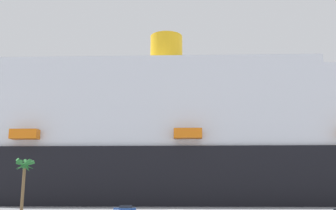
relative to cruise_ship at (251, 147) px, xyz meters
The scene contains 4 objects.
ground_plane 39.66m from the cruise_ship, 108.67° to the right, with size 600.00×600.00×0.00m, color gray.
cruise_ship is the anchor object (origin of this frame).
palm_tree 74.57m from the cruise_ship, 128.48° to the right, with size 3.77×3.68×10.72m.
parked_car_blue_suv 57.65m from the cruise_ship, 121.59° to the right, with size 4.88×2.63×1.58m.
Camera 1 is at (4.00, -66.61, 5.14)m, focal length 42.58 mm.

